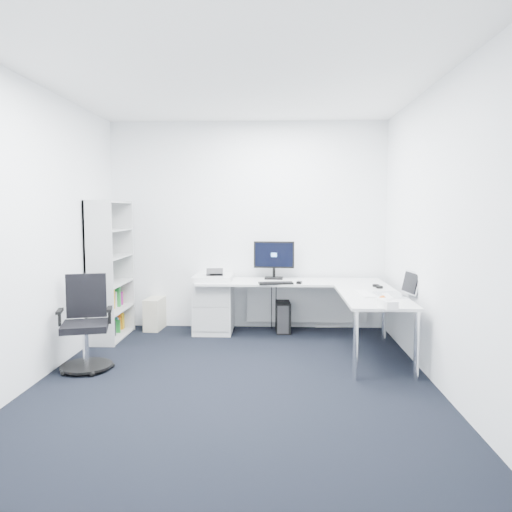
{
  "coord_description": "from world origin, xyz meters",
  "views": [
    {
      "loc": [
        0.37,
        -4.45,
        1.57
      ],
      "look_at": [
        0.15,
        1.05,
        1.05
      ],
      "focal_mm": 35.0,
      "sensor_mm": 36.0,
      "label": 1
    }
  ],
  "objects_px": {
    "bookshelf": "(111,270)",
    "task_chair": "(85,324)",
    "l_desk": "(291,313)",
    "monitor": "(274,260)",
    "laptop": "(390,283)"
  },
  "relations": [
    {
      "from": "l_desk",
      "to": "bookshelf",
      "type": "distance_m",
      "value": 2.23
    },
    {
      "from": "task_chair",
      "to": "monitor",
      "type": "bearing_deg",
      "value": 26.68
    },
    {
      "from": "bookshelf",
      "to": "monitor",
      "type": "xyz_separation_m",
      "value": [
        1.97,
        0.44,
        0.09
      ]
    },
    {
      "from": "task_chair",
      "to": "laptop",
      "type": "relative_size",
      "value": 2.52
    },
    {
      "from": "bookshelf",
      "to": "laptop",
      "type": "bearing_deg",
      "value": -13.36
    },
    {
      "from": "bookshelf",
      "to": "task_chair",
      "type": "bearing_deg",
      "value": -83.26
    },
    {
      "from": "bookshelf",
      "to": "task_chair",
      "type": "relative_size",
      "value": 1.81
    },
    {
      "from": "l_desk",
      "to": "monitor",
      "type": "bearing_deg",
      "value": 112.62
    },
    {
      "from": "bookshelf",
      "to": "monitor",
      "type": "distance_m",
      "value": 2.02
    },
    {
      "from": "l_desk",
      "to": "task_chair",
      "type": "distance_m",
      "value": 2.35
    },
    {
      "from": "l_desk",
      "to": "monitor",
      "type": "relative_size",
      "value": 4.46
    },
    {
      "from": "l_desk",
      "to": "task_chair",
      "type": "bearing_deg",
      "value": -150.14
    },
    {
      "from": "task_chair",
      "to": "laptop",
      "type": "height_order",
      "value": "laptop"
    },
    {
      "from": "task_chair",
      "to": "laptop",
      "type": "xyz_separation_m",
      "value": [
        3.03,
        0.46,
        0.34
      ]
    },
    {
      "from": "l_desk",
      "to": "bookshelf",
      "type": "relative_size",
      "value": 1.38
    }
  ]
}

